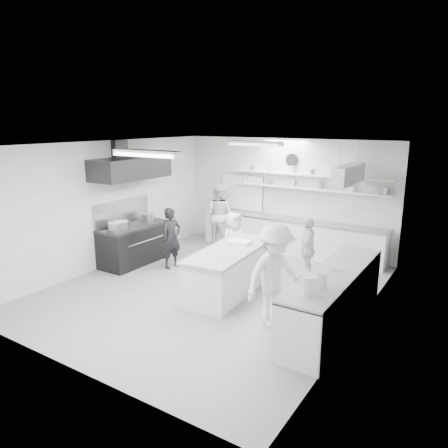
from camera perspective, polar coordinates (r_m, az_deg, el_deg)
The scene contains 27 objects.
floor at distance 8.99m, azimuth -1.58°, elevation -8.83°, with size 6.00×7.00×0.02m, color gray.
ceiling at distance 8.31m, azimuth -1.72°, elevation 10.76°, with size 6.00×7.00×0.02m, color white.
wall_back at distance 11.53m, azimuth 8.19°, elevation 3.91°, with size 6.00×0.04×3.00m, color silver.
wall_front at distance 6.08m, azimuth -20.63°, elevation -5.81°, with size 6.00×0.04×3.00m, color silver.
wall_left at distance 10.48m, azimuth -15.37°, elevation 2.57°, with size 0.04×7.00×3.00m, color silver.
wall_right at distance 7.32m, azimuth 18.17°, elevation -2.33°, with size 0.04×7.00×3.00m, color silver.
stove at distance 10.71m, azimuth -11.99°, elevation -2.79°, with size 0.80×1.80×0.90m, color black.
exhaust_hood at distance 10.34m, azimuth -12.51°, elevation 7.36°, with size 0.85×2.00×0.50m, color #262628.
back_counter at distance 11.37m, azimuth 8.76°, elevation -1.62°, with size 5.00×0.60×0.92m, color silver.
shelf_lower at distance 11.11m, azimuth 11.25°, elevation 4.72°, with size 4.20×0.26×0.04m, color silver.
shelf_upper at distance 11.06m, azimuth 11.33°, elevation 6.51°, with size 4.20×0.26×0.04m, color silver.
pass_through_window at distance 12.11m, azimuth 2.53°, elevation 4.26°, with size 1.30×0.04×1.00m, color black.
wall_clock at distance 11.29m, azimuth 9.20°, elevation 8.53°, with size 0.32×0.32×0.05m, color silver.
right_counter at distance 7.57m, azimuth 14.59°, elevation -9.84°, with size 0.74×3.30×0.94m, color silver.
pot_rack at distance 9.71m, azimuth 16.45°, elevation 6.43°, with size 0.30×1.60×0.40m, color #989B9F.
light_fixture_front at distance 6.91m, azimuth -10.27°, elevation 9.36°, with size 1.30×0.25×0.10m, color silver.
light_fixture_rear at distance 9.86m, azimuth 4.29°, elevation 10.79°, with size 1.30×0.25×0.10m, color silver.
prep_island at distance 8.72m, azimuth 0.76°, elevation -6.43°, with size 0.88×2.36×0.87m, color silver.
stove_pot at distance 10.28m, azimuth -13.74°, elevation -0.27°, with size 0.36×0.36×0.22m, color #989B9F.
cook_stove at distance 10.10m, azimuth -7.09°, elevation -1.92°, with size 0.53×0.35×1.46m, color black.
cook_back at distance 11.88m, azimuth -0.71°, elevation 1.27°, with size 0.85×0.66×1.75m, color silver.
cook_island_left at distance 9.81m, azimuth 1.24°, elevation -2.44°, with size 0.69×0.45×1.41m, color silver.
cook_island_right at distance 9.40m, azimuth 11.20°, elevation -3.36°, with size 0.84×0.35×1.44m, color silver.
cook_right at distance 7.24m, azimuth 6.86°, elevation -6.93°, with size 1.16×0.67×1.80m, color silver.
bowl_island_a at distance 9.07m, azimuth 2.01°, elevation -2.51°, with size 0.28×0.28×0.07m, color #989B9F.
bowl_island_b at distance 8.92m, azimuth 4.00°, elevation -2.82°, with size 0.22×0.22×0.07m, color silver.
bowl_right at distance 7.52m, azimuth 15.16°, elevation -5.97°, with size 0.23×0.23×0.06m, color silver.
Camera 1 is at (4.68, -6.86, 3.44)m, focal length 33.88 mm.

